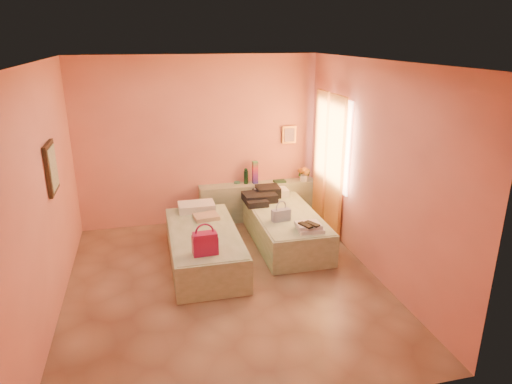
{
  "coord_description": "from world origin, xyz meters",
  "views": [
    {
      "loc": [
        -0.87,
        -5.18,
        3.08
      ],
      "look_at": [
        0.62,
        0.85,
        0.94
      ],
      "focal_mm": 32.0,
      "sensor_mm": 36.0,
      "label": 1
    }
  ],
  "objects_px": {
    "headboard_ledge": "(258,201)",
    "flower_vase": "(304,173)",
    "magenta_handbag": "(205,243)",
    "bed_left": "(204,247)",
    "green_book": "(280,181)",
    "towel_stack": "(310,227)",
    "bed_right": "(285,227)",
    "water_bottle": "(246,176)",
    "blue_handbag": "(281,215)"
  },
  "relations": [
    {
      "from": "headboard_ledge",
      "to": "green_book",
      "type": "distance_m",
      "value": 0.51
    },
    {
      "from": "bed_left",
      "to": "towel_stack",
      "type": "distance_m",
      "value": 1.51
    },
    {
      "from": "bed_right",
      "to": "flower_vase",
      "type": "bearing_deg",
      "value": 56.88
    },
    {
      "from": "green_book",
      "to": "blue_handbag",
      "type": "distance_m",
      "value": 1.38
    },
    {
      "from": "bed_left",
      "to": "flower_vase",
      "type": "xyz_separation_m",
      "value": [
        1.97,
        1.39,
        0.55
      ]
    },
    {
      "from": "magenta_handbag",
      "to": "blue_handbag",
      "type": "bearing_deg",
      "value": 30.5
    },
    {
      "from": "headboard_ledge",
      "to": "towel_stack",
      "type": "height_order",
      "value": "headboard_ledge"
    },
    {
      "from": "headboard_ledge",
      "to": "bed_left",
      "type": "relative_size",
      "value": 1.02
    },
    {
      "from": "green_book",
      "to": "bed_left",
      "type": "bearing_deg",
      "value": -139.4
    },
    {
      "from": "blue_handbag",
      "to": "water_bottle",
      "type": "bearing_deg",
      "value": 88.87
    },
    {
      "from": "bed_left",
      "to": "towel_stack",
      "type": "xyz_separation_m",
      "value": [
        1.44,
        -0.35,
        0.3
      ]
    },
    {
      "from": "green_book",
      "to": "towel_stack",
      "type": "relative_size",
      "value": 0.57
    },
    {
      "from": "headboard_ledge",
      "to": "towel_stack",
      "type": "bearing_deg",
      "value": -80.94
    },
    {
      "from": "towel_stack",
      "to": "green_book",
      "type": "bearing_deg",
      "value": 87.18
    },
    {
      "from": "flower_vase",
      "to": "towel_stack",
      "type": "xyz_separation_m",
      "value": [
        -0.52,
        -1.74,
        -0.25
      ]
    },
    {
      "from": "bed_left",
      "to": "flower_vase",
      "type": "height_order",
      "value": "flower_vase"
    },
    {
      "from": "flower_vase",
      "to": "magenta_handbag",
      "type": "distance_m",
      "value": 2.93
    },
    {
      "from": "bed_left",
      "to": "towel_stack",
      "type": "relative_size",
      "value": 5.71
    },
    {
      "from": "headboard_ledge",
      "to": "green_book",
      "type": "relative_size",
      "value": 10.29
    },
    {
      "from": "water_bottle",
      "to": "blue_handbag",
      "type": "distance_m",
      "value": 1.42
    },
    {
      "from": "bed_right",
      "to": "magenta_handbag",
      "type": "distance_m",
      "value": 1.82
    },
    {
      "from": "green_book",
      "to": "towel_stack",
      "type": "bearing_deg",
      "value": -95.1
    },
    {
      "from": "flower_vase",
      "to": "blue_handbag",
      "type": "bearing_deg",
      "value": -122.1
    },
    {
      "from": "flower_vase",
      "to": "bed_left",
      "type": "bearing_deg",
      "value": -144.69
    },
    {
      "from": "green_book",
      "to": "magenta_handbag",
      "type": "xyz_separation_m",
      "value": [
        -1.6,
        -2.13,
        -0.02
      ]
    },
    {
      "from": "blue_handbag",
      "to": "flower_vase",
      "type": "bearing_deg",
      "value": 48.17
    },
    {
      "from": "flower_vase",
      "to": "headboard_ledge",
      "type": "bearing_deg",
      "value": 175.96
    },
    {
      "from": "water_bottle",
      "to": "flower_vase",
      "type": "relative_size",
      "value": 0.89
    },
    {
      "from": "bed_right",
      "to": "green_book",
      "type": "height_order",
      "value": "green_book"
    },
    {
      "from": "water_bottle",
      "to": "headboard_ledge",
      "type": "bearing_deg",
      "value": -7.76
    },
    {
      "from": "bed_right",
      "to": "blue_handbag",
      "type": "height_order",
      "value": "blue_handbag"
    },
    {
      "from": "headboard_ledge",
      "to": "bed_right",
      "type": "height_order",
      "value": "headboard_ledge"
    },
    {
      "from": "bed_left",
      "to": "green_book",
      "type": "height_order",
      "value": "green_book"
    },
    {
      "from": "magenta_handbag",
      "to": "towel_stack",
      "type": "xyz_separation_m",
      "value": [
        1.52,
        0.36,
        -0.09
      ]
    },
    {
      "from": "headboard_ledge",
      "to": "magenta_handbag",
      "type": "distance_m",
      "value": 2.5
    },
    {
      "from": "magenta_handbag",
      "to": "bed_left",
      "type": "bearing_deg",
      "value": 81.46
    },
    {
      "from": "headboard_ledge",
      "to": "blue_handbag",
      "type": "xyz_separation_m",
      "value": [
        -0.0,
        -1.36,
        0.26
      ]
    },
    {
      "from": "green_book",
      "to": "flower_vase",
      "type": "distance_m",
      "value": 0.46
    },
    {
      "from": "headboard_ledge",
      "to": "flower_vase",
      "type": "relative_size",
      "value": 7.0
    },
    {
      "from": "bed_left",
      "to": "flower_vase",
      "type": "bearing_deg",
      "value": 35.65
    },
    {
      "from": "bed_left",
      "to": "bed_right",
      "type": "relative_size",
      "value": 1.0
    },
    {
      "from": "flower_vase",
      "to": "blue_handbag",
      "type": "distance_m",
      "value": 1.55
    },
    {
      "from": "bed_right",
      "to": "magenta_handbag",
      "type": "relative_size",
      "value": 6.48
    },
    {
      "from": "flower_vase",
      "to": "blue_handbag",
      "type": "relative_size",
      "value": 1.08
    },
    {
      "from": "headboard_ledge",
      "to": "magenta_handbag",
      "type": "height_order",
      "value": "magenta_handbag"
    },
    {
      "from": "bed_right",
      "to": "water_bottle",
      "type": "bearing_deg",
      "value": 109.23
    },
    {
      "from": "bed_right",
      "to": "water_bottle",
      "type": "relative_size",
      "value": 7.69
    },
    {
      "from": "green_book",
      "to": "blue_handbag",
      "type": "relative_size",
      "value": 0.73
    },
    {
      "from": "water_bottle",
      "to": "bed_left",
      "type": "bearing_deg",
      "value": -122.48
    },
    {
      "from": "towel_stack",
      "to": "bed_right",
      "type": "bearing_deg",
      "value": 99.96
    }
  ]
}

